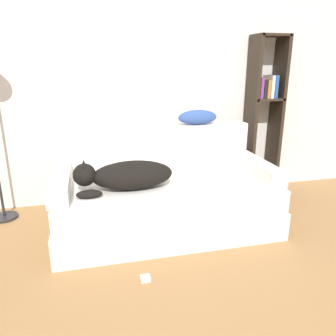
% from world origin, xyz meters
% --- Properties ---
extents(wall_back, '(7.00, 0.06, 2.70)m').
position_xyz_m(wall_back, '(0.00, 2.31, 1.35)').
color(wall_back, silver).
rests_on(wall_back, ground_plane).
extents(couch, '(1.85, 0.95, 0.43)m').
position_xyz_m(couch, '(-0.14, 1.52, 0.21)').
color(couch, silver).
rests_on(couch, ground_plane).
extents(couch_backrest, '(1.81, 0.15, 0.40)m').
position_xyz_m(couch_backrest, '(-0.14, 1.92, 0.64)').
color(couch_backrest, silver).
rests_on(couch_backrest, couch).
extents(couch_arm_left, '(0.15, 0.76, 0.13)m').
position_xyz_m(couch_arm_left, '(-0.99, 1.51, 0.50)').
color(couch_arm_left, silver).
rests_on(couch_arm_left, couch).
extents(couch_arm_right, '(0.15, 0.76, 0.13)m').
position_xyz_m(couch_arm_right, '(0.72, 1.51, 0.50)').
color(couch_arm_right, silver).
rests_on(couch_arm_right, couch).
extents(dog, '(0.78, 0.31, 0.25)m').
position_xyz_m(dog, '(-0.48, 1.42, 0.55)').
color(dog, black).
rests_on(dog, couch).
extents(laptop, '(0.34, 0.26, 0.02)m').
position_xyz_m(laptop, '(0.18, 1.44, 0.44)').
color(laptop, silver).
rests_on(laptop, couch).
extents(throw_pillow, '(0.38, 0.14, 0.14)m').
position_xyz_m(throw_pillow, '(0.27, 1.90, 0.91)').
color(throw_pillow, '#335199').
rests_on(throw_pillow, couch_backrest).
extents(bookshelf, '(0.34, 0.26, 1.67)m').
position_xyz_m(bookshelf, '(1.09, 2.13, 0.94)').
color(bookshelf, '#2D2319').
rests_on(bookshelf, ground_plane).
extents(power_adapter, '(0.07, 0.07, 0.03)m').
position_xyz_m(power_adapter, '(-0.44, 0.81, 0.01)').
color(power_adapter, silver).
rests_on(power_adapter, ground_plane).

